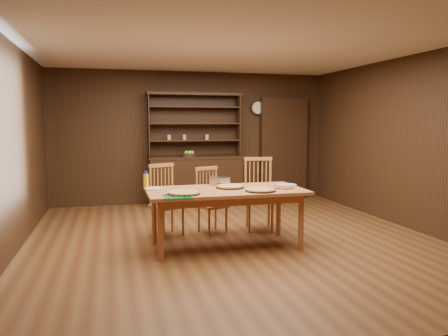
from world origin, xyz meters
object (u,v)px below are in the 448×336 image
object	(u,v)px
chair_center	(210,198)
chair_right	(259,191)
dining_table	(226,195)
juice_bottle	(146,181)
chair_left	(165,197)
china_hutch	(195,174)

from	to	relation	value
chair_center	chair_right	size ratio (longest dim) A/B	0.89
dining_table	juice_bottle	distance (m)	1.05
chair_left	chair_center	distance (m)	0.65
chair_left	chair_center	world-z (taller)	chair_left
chair_right	dining_table	bearing A→B (deg)	-120.72
chair_right	china_hutch	bearing A→B (deg)	115.14
chair_center	juice_bottle	distance (m)	1.12
chair_center	china_hutch	bearing A→B (deg)	64.22
china_hutch	chair_center	distance (m)	2.25
chair_left	chair_right	distance (m)	1.41
chair_center	juice_bottle	bearing A→B (deg)	-174.03
chair_right	chair_center	bearing A→B (deg)	-168.65
chair_left	juice_bottle	world-z (taller)	chair_left
china_hutch	chair_center	xyz separation A→B (m)	(-0.21, -2.23, -0.09)
china_hutch	chair_left	world-z (taller)	china_hutch
dining_table	juice_bottle	bearing A→B (deg)	161.43
china_hutch	juice_bottle	size ratio (longest dim) A/B	9.84
chair_left	dining_table	bearing A→B (deg)	-72.88
dining_table	chair_center	world-z (taller)	chair_center
chair_left	china_hutch	bearing A→B (deg)	45.77
chair_left	chair_center	bearing A→B (deg)	-23.67
dining_table	juice_bottle	size ratio (longest dim) A/B	9.05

